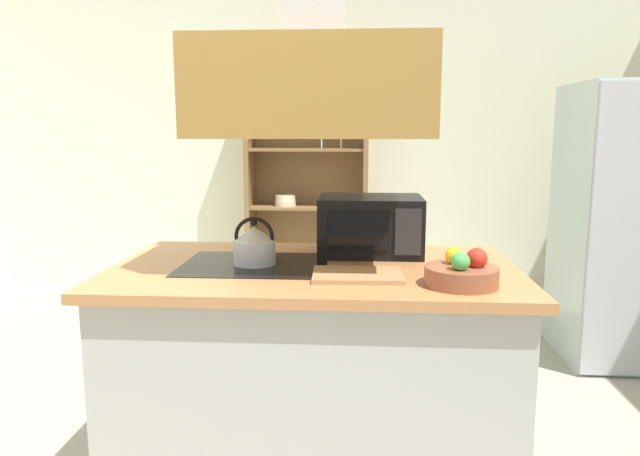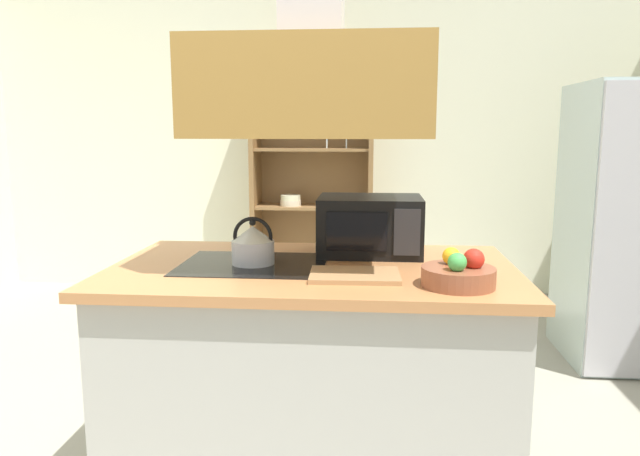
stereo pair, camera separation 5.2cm
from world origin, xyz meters
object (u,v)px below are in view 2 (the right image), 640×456
(fruit_bowl, at_px, (459,274))
(microwave, at_px, (370,225))
(cutting_board, at_px, (355,275))
(kettle, at_px, (253,245))
(dish_cabinet, at_px, (313,196))

(fruit_bowl, bearing_deg, microwave, 120.53)
(cutting_board, relative_size, fruit_bowl, 1.29)
(kettle, height_order, microwave, microwave)
(cutting_board, bearing_deg, kettle, 156.63)
(dish_cabinet, relative_size, kettle, 10.01)
(kettle, bearing_deg, fruit_bowl, -19.31)
(microwave, bearing_deg, cutting_board, -96.97)
(dish_cabinet, xyz_separation_m, kettle, (0.02, -2.76, 0.10))
(cutting_board, relative_size, microwave, 0.74)
(microwave, height_order, fruit_bowl, microwave)
(microwave, bearing_deg, dish_cabinet, 101.45)
(microwave, bearing_deg, fruit_bowl, -59.47)
(dish_cabinet, distance_m, cutting_board, 2.98)
(dish_cabinet, xyz_separation_m, microwave, (0.51, -2.50, 0.15))
(fruit_bowl, bearing_deg, dish_cabinet, 105.20)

